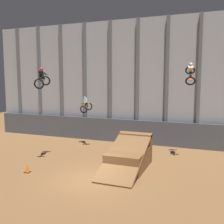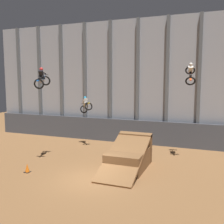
{
  "view_description": "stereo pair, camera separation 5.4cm",
  "coord_description": "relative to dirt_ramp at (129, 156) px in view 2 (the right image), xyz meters",
  "views": [
    {
      "loc": [
        6.62,
        -13.85,
        6.0
      ],
      "look_at": [
        -0.77,
        5.48,
        3.48
      ],
      "focal_mm": 42.0,
      "sensor_mm": 36.0,
      "label": 1
    },
    {
      "loc": [
        6.67,
        -13.83,
        6.0
      ],
      "look_at": [
        -0.77,
        5.48,
        3.48
      ],
      "focal_mm": 42.0,
      "sensor_mm": 36.0,
      "label": 2
    }
  ],
  "objects": [
    {
      "name": "rider_bike_right_air",
      "position": [
        3.61,
        3.29,
        5.76
      ],
      "size": [
        0.92,
        1.84,
        1.69
      ],
      "rotation": [
        0.61,
        0.0,
        0.12
      ],
      "color": "black"
    },
    {
      "name": "lower_barrier",
      "position": [
        -1.46,
        6.72,
        0.37
      ],
      "size": [
        31.36,
        0.2,
        2.25
      ],
      "color": "#474C56",
      "rests_on": "ground_plane"
    },
    {
      "name": "rider_bike_left_air",
      "position": [
        -6.36,
        -0.89,
        5.31
      ],
      "size": [
        1.13,
        1.87,
        1.56
      ],
      "rotation": [
        0.16,
        0.0,
        0.27
      ],
      "color": "black"
    },
    {
      "name": "ground_plane",
      "position": [
        -1.46,
        -3.01,
        -0.76
      ],
      "size": [
        60.0,
        60.0,
        0.0
      ],
      "primitive_type": "plane",
      "color": "brown"
    },
    {
      "name": "dirt_ramp",
      "position": [
        0.0,
        0.0,
        0.0
      ],
      "size": [
        2.44,
        5.29,
        2.26
      ],
      "color": "brown",
      "rests_on": "ground_plane"
    },
    {
      "name": "arena_back_wall",
      "position": [
        -1.46,
        7.36,
        5.1
      ],
      "size": [
        32.0,
        0.4,
        11.71
      ],
      "color": "#A3A8B2",
      "rests_on": "ground_plane"
    },
    {
      "name": "traffic_cone_near_ramp",
      "position": [
        -5.92,
        -3.4,
        -0.48
      ],
      "size": [
        0.36,
        0.36,
        0.58
      ],
      "color": "black",
      "rests_on": "ground_plane"
    },
    {
      "name": "rider_bike_center_air",
      "position": [
        -5.49,
        4.35,
        2.97
      ],
      "size": [
        1.69,
        1.69,
        1.62
      ],
      "rotation": [
        -0.29,
        0.0,
        0.79
      ],
      "color": "black"
    }
  ]
}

